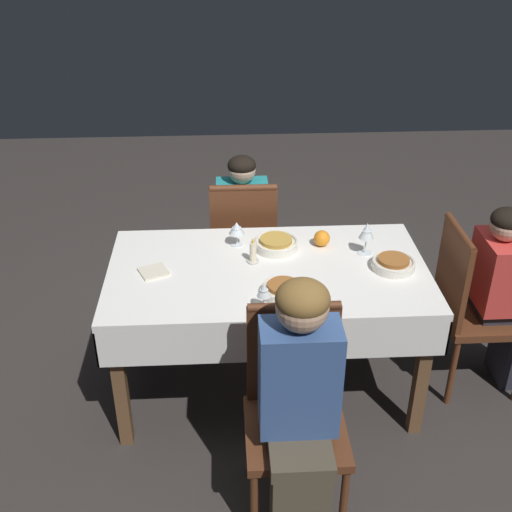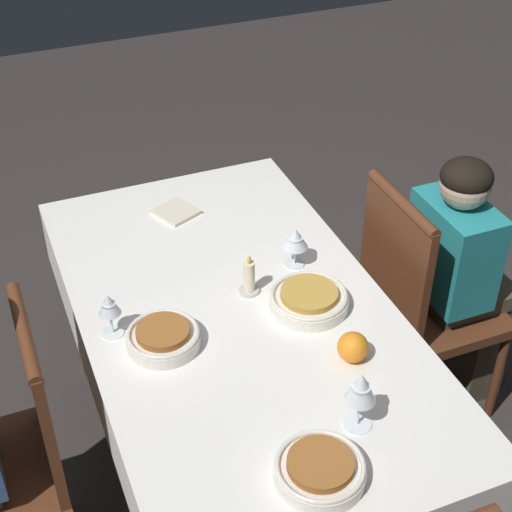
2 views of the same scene
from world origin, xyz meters
TOP-DOWN VIEW (x-y plane):
  - ground_plane at (0.00, 0.00)m, footprint 8.00×8.00m
  - dining_table at (0.00, 0.00)m, footprint 1.54×0.85m
  - chair_north at (-0.06, 0.69)m, footprint 0.41×0.41m
  - chair_south at (0.10, -0.69)m, footprint 0.41×0.41m
  - person_child_teal at (0.10, -0.85)m, footprint 0.30×0.33m
  - bowl_north at (-0.05, 0.23)m, footprint 0.20×0.20m
  - wine_glass_north at (0.04, 0.35)m, footprint 0.06×0.06m
  - bowl_south at (-0.05, -0.20)m, footprint 0.23×0.23m
  - wine_glass_south at (0.14, -0.24)m, footprint 0.08×0.08m
  - bowl_west at (-0.60, 0.03)m, footprint 0.21×0.21m
  - wine_glass_west at (-0.49, -0.12)m, footprint 0.07×0.07m
  - candle_centerpiece at (0.07, -0.06)m, footprint 0.06×0.06m
  - orange_fruit at (-0.29, -0.21)m, footprint 0.08×0.08m
  - napkin_red_folded at (0.54, 0.01)m, footprint 0.16×0.16m

SIDE VIEW (x-z plane):
  - ground_plane at x=0.00m, z-range 0.00..0.00m
  - chair_north at x=-0.06m, z-range 0.04..0.96m
  - chair_south at x=0.10m, z-range 0.04..0.96m
  - person_child_teal at x=0.10m, z-range 0.05..1.05m
  - dining_table at x=0.00m, z-range 0.28..1.01m
  - napkin_red_folded at x=0.54m, z-range 0.73..0.74m
  - bowl_south at x=-0.05m, z-range 0.73..0.79m
  - bowl_west at x=-0.60m, z-range 0.73..0.79m
  - bowl_north at x=-0.05m, z-range 0.73..0.79m
  - orange_fruit at x=-0.29m, z-range 0.73..0.81m
  - candle_centerpiece at x=0.07m, z-range 0.71..0.84m
  - wine_glass_south at x=0.14m, z-range 0.76..0.89m
  - wine_glass_north at x=0.04m, z-range 0.76..0.90m
  - wine_glass_west at x=-0.49m, z-range 0.77..0.94m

